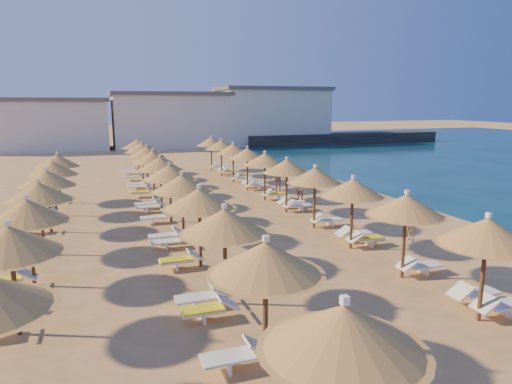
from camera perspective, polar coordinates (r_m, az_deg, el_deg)
name	(u,v)px	position (r m, az deg, el deg)	size (l,w,h in m)	color
ground	(281,237)	(20.48, 3.11, -5.65)	(220.00, 220.00, 0.00)	#E1A262
jetty	(343,138)	(68.80, 10.79, 6.62)	(30.00, 4.00, 1.50)	black
hotel_blocks	(176,119)	(63.52, -9.92, 8.96)	(45.94, 9.19, 8.10)	beige
parasol_row_east	(300,172)	(23.10, 5.51, 2.56)	(2.69, 39.62, 3.05)	brown
parasol_row_west	(175,178)	(21.24, -10.06, 1.69)	(2.69, 39.62, 3.05)	brown
parasol_row_inland	(39,193)	(19.44, -25.50, -0.10)	(2.69, 22.83, 3.05)	brown
loungers	(212,223)	(21.56, -5.50, -3.88)	(14.82, 37.52, 0.66)	white
beachgoer_b	(300,187)	(27.80, 5.47, 0.60)	(0.83, 0.65, 1.71)	tan
beachgoer_a	(412,222)	(20.79, 18.88, -3.60)	(0.61, 0.40, 1.67)	tan
beachgoer_c	(278,179)	(30.63, 2.75, 1.58)	(0.98, 0.41, 1.67)	tan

